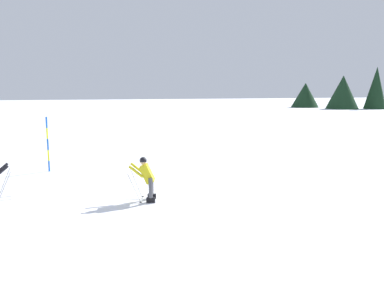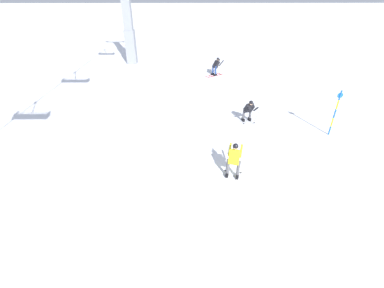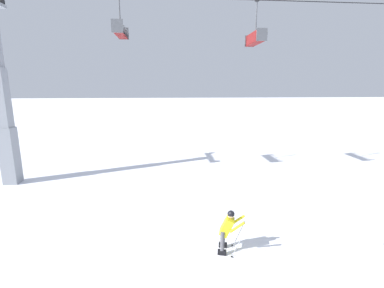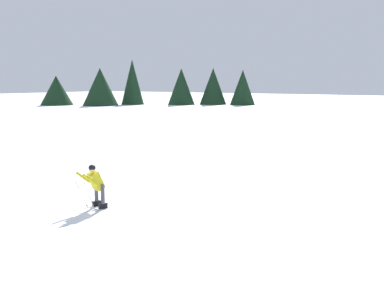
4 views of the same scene
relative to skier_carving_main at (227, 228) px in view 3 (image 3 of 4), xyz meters
The scene contains 6 objects.
ground_plane 1.80m from the skier_carving_main, 141.93° to the right, with size 260.00×260.00×0.00m, color white.
skier_carving_main is the anchor object (origin of this frame).
lift_tower_near 13.42m from the skier_carving_main, 144.73° to the left, with size 0.76×2.97×10.04m.
haul_cable 12.40m from the skier_carving_main, 62.21° to the left, with size 0.05×0.05×35.12m, color black.
chairlift_seat_nearest 11.38m from the skier_carving_main, 119.78° to the left, with size 0.61×2.04×2.02m.
chairlift_seat_second 10.77m from the skier_carving_main, 68.38° to the left, with size 0.61×2.17×2.32m.
Camera 3 is at (-0.59, -6.85, 5.32)m, focal length 25.25 mm.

